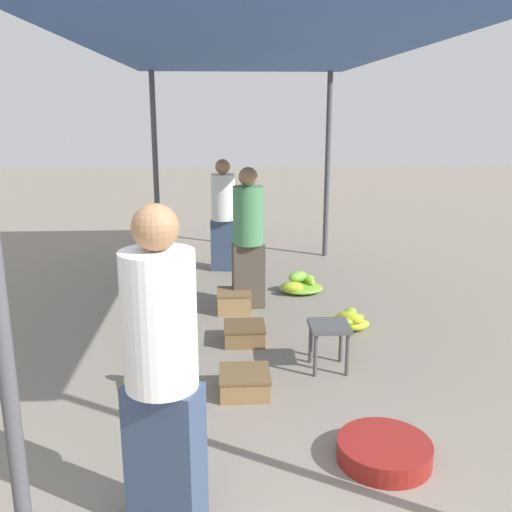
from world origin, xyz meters
The scene contains 15 objects.
canopy_post_back_left centered at (-1.27, 6.33, 1.36)m, with size 0.08×0.08×2.72m, color #4C4C51.
canopy_post_back_right centered at (1.27, 6.33, 1.36)m, with size 0.08×0.08×2.72m, color #4C4C51.
canopy_tarp centered at (0.00, 3.31, 2.74)m, with size 2.94×6.43×0.04m, color #33569E.
vendor_foreground centered at (-0.60, 0.56, 0.92)m, with size 0.49×0.49×1.77m.
stool centered at (0.61, 2.39, 0.33)m, with size 0.34×0.34×0.42m.
basin_black centered at (0.73, 1.04, 0.07)m, with size 0.61×0.61×0.14m.
banana_pile_left_0 centered at (-0.87, 2.12, 0.08)m, with size 0.59×0.44×0.23m.
banana_pile_left_1 centered at (-0.96, 5.09, 0.08)m, with size 0.54×0.53×0.24m.
banana_pile_right_0 centered at (0.66, 4.55, 0.09)m, with size 0.54×0.51×0.27m.
banana_pile_right_1 centered at (0.99, 3.31, 0.09)m, with size 0.46×0.45×0.20m.
crate_near centered at (-0.13, 2.00, 0.09)m, with size 0.40×0.40×0.18m.
crate_mid centered at (-0.09, 3.02, 0.09)m, with size 0.40×0.40×0.18m.
crate_far centered at (-0.18, 3.90, 0.12)m, with size 0.38×0.38×0.24m.
shopper_walking_mid centered at (-0.29, 5.61, 0.80)m, with size 0.36×0.36×1.54m.
shopper_walking_far centered at (-0.01, 4.04, 0.83)m, with size 0.37×0.37×1.59m.
Camera 1 is at (-0.27, -2.13, 2.20)m, focal length 40.00 mm.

